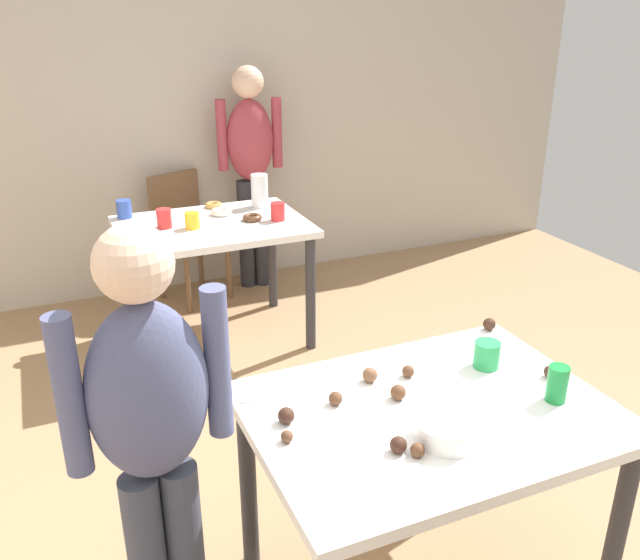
# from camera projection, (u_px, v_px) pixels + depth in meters

# --- Properties ---
(wall_back) EXTENTS (6.40, 0.10, 2.60)m
(wall_back) POSITION_uv_depth(u_px,v_px,m) (182.00, 104.00, 4.55)
(wall_back) COLOR #BCB2A3
(wall_back) RESTS_ON ground_plane
(dining_table_near) EXTENTS (1.12, 0.82, 0.75)m
(dining_table_near) POSITION_uv_depth(u_px,v_px,m) (428.00, 436.00, 2.12)
(dining_table_near) COLOR white
(dining_table_near) RESTS_ON ground_plane
(dining_table_far) EXTENTS (1.07, 0.79, 0.75)m
(dining_table_far) POSITION_uv_depth(u_px,v_px,m) (213.00, 241.00, 3.90)
(dining_table_far) COLOR white
(dining_table_far) RESTS_ON ground_plane
(chair_far_table) EXTENTS (0.52, 0.52, 0.87)m
(chair_far_table) POSITION_uv_depth(u_px,v_px,m) (185.00, 229.00, 4.58)
(chair_far_table) COLOR brown
(chair_far_table) RESTS_ON ground_plane
(person_girl_near) EXTENTS (0.45, 0.22, 1.45)m
(person_girl_near) POSITION_uv_depth(u_px,v_px,m) (153.00, 434.00, 1.77)
(person_girl_near) COLOR #383D4C
(person_girl_near) RESTS_ON ground_plane
(person_adult_far) EXTENTS (0.46, 0.24, 1.56)m
(person_adult_far) POSITION_uv_depth(u_px,v_px,m) (251.00, 159.00, 4.59)
(person_adult_far) COLOR #28282D
(person_adult_far) RESTS_ON ground_plane
(mixing_bowl) EXTENTS (0.18, 0.18, 0.07)m
(mixing_bowl) POSITION_uv_depth(u_px,v_px,m) (447.00, 430.00, 1.92)
(mixing_bowl) COLOR white
(mixing_bowl) RESTS_ON dining_table_near
(soda_can) EXTENTS (0.07, 0.07, 0.12)m
(soda_can) POSITION_uv_depth(u_px,v_px,m) (557.00, 384.00, 2.10)
(soda_can) COLOR #198438
(soda_can) RESTS_ON dining_table_near
(fork_near) EXTENTS (0.17, 0.02, 0.01)m
(fork_near) POSITION_uv_depth(u_px,v_px,m) (267.00, 397.00, 2.14)
(fork_near) COLOR silver
(fork_near) RESTS_ON dining_table_near
(cup_near_0) EXTENTS (0.09, 0.09, 0.09)m
(cup_near_0) POSITION_uv_depth(u_px,v_px,m) (487.00, 355.00, 2.31)
(cup_near_0) COLOR green
(cup_near_0) RESTS_ON dining_table_near
(cake_ball_0) EXTENTS (0.05, 0.05, 0.05)m
(cake_ball_0) POSITION_uv_depth(u_px,v_px,m) (370.00, 375.00, 2.22)
(cake_ball_0) COLOR brown
(cake_ball_0) RESTS_ON dining_table_near
(cake_ball_1) EXTENTS (0.05, 0.05, 0.05)m
(cake_ball_1) POSITION_uv_depth(u_px,v_px,m) (398.00, 445.00, 1.87)
(cake_ball_1) COLOR #3D2319
(cake_ball_1) RESTS_ON dining_table_near
(cake_ball_2) EXTENTS (0.05, 0.05, 0.05)m
(cake_ball_2) POSITION_uv_depth(u_px,v_px,m) (286.00, 416.00, 2.00)
(cake_ball_2) COLOR #3D2319
(cake_ball_2) RESTS_ON dining_table_near
(cake_ball_3) EXTENTS (0.05, 0.05, 0.05)m
(cake_ball_3) POSITION_uv_depth(u_px,v_px,m) (489.00, 324.00, 2.58)
(cake_ball_3) COLOR #3D2319
(cake_ball_3) RESTS_ON dining_table_near
(cake_ball_4) EXTENTS (0.05, 0.05, 0.05)m
(cake_ball_4) POSITION_uv_depth(u_px,v_px,m) (398.00, 392.00, 2.12)
(cake_ball_4) COLOR brown
(cake_ball_4) RESTS_ON dining_table_near
(cake_ball_5) EXTENTS (0.04, 0.04, 0.04)m
(cake_ball_5) POSITION_uv_depth(u_px,v_px,m) (418.00, 450.00, 1.85)
(cake_ball_5) COLOR brown
(cake_ball_5) RESTS_ON dining_table_near
(cake_ball_6) EXTENTS (0.04, 0.04, 0.04)m
(cake_ball_6) POSITION_uv_depth(u_px,v_px,m) (287.00, 436.00, 1.92)
(cake_ball_6) COLOR brown
(cake_ball_6) RESTS_ON dining_table_near
(cake_ball_7) EXTENTS (0.04, 0.04, 0.04)m
(cake_ball_7) POSITION_uv_depth(u_px,v_px,m) (550.00, 372.00, 2.25)
(cake_ball_7) COLOR #3D2319
(cake_ball_7) RESTS_ON dining_table_near
(cake_ball_8) EXTENTS (0.04, 0.04, 0.04)m
(cake_ball_8) POSITION_uv_depth(u_px,v_px,m) (408.00, 371.00, 2.25)
(cake_ball_8) COLOR brown
(cake_ball_8) RESTS_ON dining_table_near
(cake_ball_9) EXTENTS (0.04, 0.04, 0.04)m
(cake_ball_9) POSITION_uv_depth(u_px,v_px,m) (335.00, 398.00, 2.09)
(cake_ball_9) COLOR brown
(cake_ball_9) RESTS_ON dining_table_near
(pitcher_far) EXTENTS (0.11, 0.11, 0.21)m
(pitcher_far) POSITION_uv_depth(u_px,v_px,m) (260.00, 191.00, 4.14)
(pitcher_far) COLOR white
(pitcher_far) RESTS_ON dining_table_far
(cup_far_0) EXTENTS (0.09, 0.09, 0.11)m
(cup_far_0) POSITION_uv_depth(u_px,v_px,m) (124.00, 209.00, 3.94)
(cup_far_0) COLOR #3351B2
(cup_far_0) RESTS_ON dining_table_far
(cup_far_1) EXTENTS (0.08, 0.08, 0.11)m
(cup_far_1) POSITION_uv_depth(u_px,v_px,m) (164.00, 218.00, 3.76)
(cup_far_1) COLOR red
(cup_far_1) RESTS_ON dining_table_far
(cup_far_2) EXTENTS (0.08, 0.08, 0.11)m
(cup_far_2) POSITION_uv_depth(u_px,v_px,m) (278.00, 212.00, 3.89)
(cup_far_2) COLOR red
(cup_far_2) RESTS_ON dining_table_far
(cup_far_3) EXTENTS (0.08, 0.08, 0.09)m
(cup_far_3) POSITION_uv_depth(u_px,v_px,m) (192.00, 220.00, 3.75)
(cup_far_3) COLOR yellow
(cup_far_3) RESTS_ON dining_table_far
(donut_far_0) EXTENTS (0.12, 0.12, 0.03)m
(donut_far_0) POSITION_uv_depth(u_px,v_px,m) (252.00, 218.00, 3.90)
(donut_far_0) COLOR brown
(donut_far_0) RESTS_ON dining_table_far
(donut_far_1) EXTENTS (0.11, 0.11, 0.03)m
(donut_far_1) POSITION_uv_depth(u_px,v_px,m) (214.00, 205.00, 4.16)
(donut_far_1) COLOR gold
(donut_far_1) RESTS_ON dining_table_far
(donut_far_2) EXTENTS (0.12, 0.12, 0.04)m
(donut_far_2) POSITION_uv_depth(u_px,v_px,m) (220.00, 212.00, 4.01)
(donut_far_2) COLOR white
(donut_far_2) RESTS_ON dining_table_far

